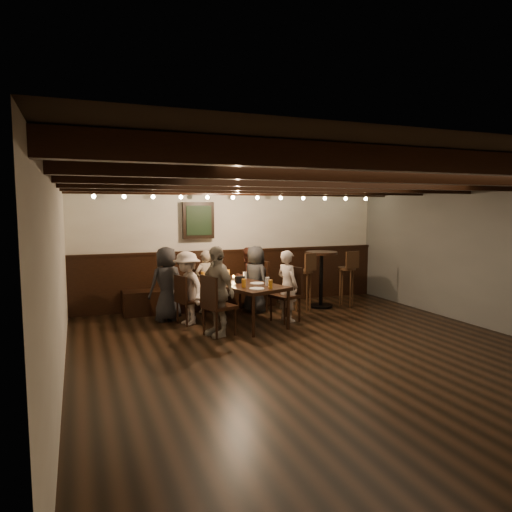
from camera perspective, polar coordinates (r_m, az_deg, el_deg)
name	(u,v)px	position (r m, az deg, el deg)	size (l,w,h in m)	color
room	(243,260)	(8.16, -1.61, -0.45)	(7.00, 7.00, 7.00)	black
dining_table	(238,286)	(7.93, -2.25, -3.75)	(1.37, 2.05, 0.70)	black
chair_left_near	(189,309)	(7.98, -8.35, -6.57)	(0.49, 0.49, 0.85)	black
chair_left_far	(219,317)	(7.23, -4.70, -7.59)	(0.55, 0.55, 0.96)	black
chair_right_near	(254,297)	(8.77, -0.22, -5.11)	(0.56, 0.56, 0.98)	black
chair_right_far	(286,305)	(8.11, 3.78, -6.09)	(0.55, 0.55, 0.96)	black
person_bench_left	(167,284)	(8.20, -11.10, -3.44)	(0.64, 0.42, 1.32)	black
person_bench_centre	(205,281)	(8.79, -6.35, -3.15)	(0.44, 0.29, 1.19)	gray
person_bench_right	(247,277)	(9.18, -1.11, -2.67)	(0.59, 0.46, 1.21)	#53281C
person_left_near	(187,288)	(7.89, -8.60, -3.98)	(0.81, 0.47, 1.26)	#BAA89D
person_left_far	(217,291)	(7.13, -4.93, -4.39)	(0.83, 0.34, 1.41)	gray
person_right_near	(255,279)	(8.73, -0.07, -2.90)	(0.62, 0.41, 1.27)	#292A2C
person_right_far	(287,286)	(8.06, 3.96, -3.73)	(0.46, 0.30, 1.26)	#BBA99E
pint_a	(203,275)	(8.32, -6.69, -2.43)	(0.07, 0.07, 0.14)	#BF7219
pint_b	(228,273)	(8.57, -3.51, -2.16)	(0.07, 0.07, 0.14)	#BF7219
pint_c	(221,280)	(7.82, -4.46, -2.96)	(0.07, 0.07, 0.14)	#BF7219
pint_d	(245,276)	(8.24, -1.41, -2.47)	(0.07, 0.07, 0.14)	silver
pint_e	(244,283)	(7.42, -1.54, -3.42)	(0.07, 0.07, 0.14)	#BF7219
pint_f	(267,281)	(7.61, 1.44, -3.19)	(0.07, 0.07, 0.14)	silver
pint_g	(270,284)	(7.32, 1.81, -3.55)	(0.07, 0.07, 0.14)	#BF7219
plate_near	(257,289)	(7.28, 0.10, -4.10)	(0.24, 0.24, 0.01)	white
plate_far	(257,283)	(7.79, 0.13, -3.43)	(0.24, 0.24, 0.01)	white
condiment_caddy	(240,280)	(7.87, -2.04, -2.96)	(0.15, 0.10, 0.12)	black
candle	(233,278)	(8.22, -2.83, -2.82)	(0.05, 0.05, 0.05)	beige
high_top_table	(321,271)	(9.24, 8.15, -1.84)	(0.63, 0.63, 1.12)	black
bar_stool_left	(304,290)	(8.87, 5.98, -4.20)	(0.40, 0.41, 1.14)	#362211
bar_stool_right	(347,286)	(9.41, 11.25, -3.69)	(0.36, 0.38, 1.14)	#362211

